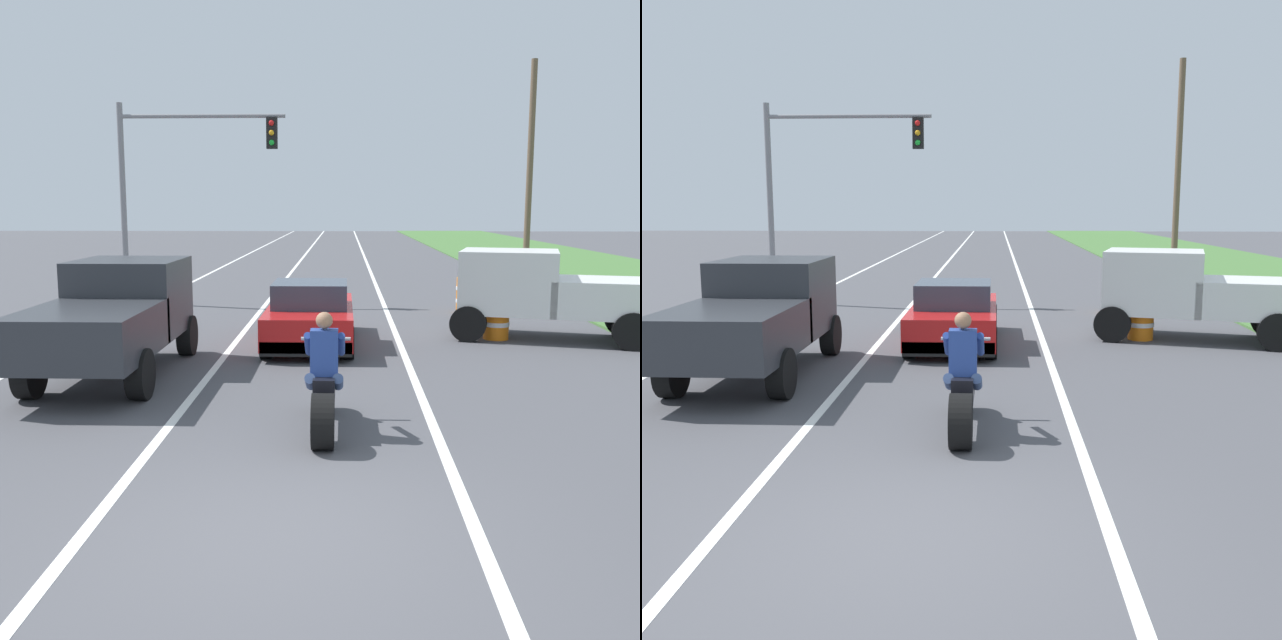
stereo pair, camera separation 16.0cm
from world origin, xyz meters
The scene contains 12 objects.
ground_plane centered at (0.00, 0.00, 0.00)m, with size 160.00×160.00×0.00m, color #4C4C51.
lane_stripe_left_solid centered at (-5.40, 20.00, 0.00)m, with size 0.14×120.00×0.01m, color white.
lane_stripe_right_solid centered at (1.80, 20.00, 0.00)m, with size 0.14×120.00×0.01m, color white.
lane_stripe_centre_dashed centered at (-1.80, 20.00, 0.00)m, with size 0.14×120.00×0.01m, color white.
motorcycle_with_rider centered at (0.32, 2.97, 0.59)m, with size 0.70×2.21×1.62m.
sports_car_red centered at (-0.14, 9.16, 0.63)m, with size 1.84×4.30×1.37m.
pickup_truck_left_lane_dark_grey centered at (-3.43, 6.17, 1.11)m, with size 2.02×4.80×1.98m.
pickup_truck_right_shoulder_white centered at (5.22, 9.93, 1.11)m, with size 5.14×3.14×1.98m.
traffic_light_mast_near centered at (-4.55, 15.61, 4.03)m, with size 5.03×0.34×6.00m.
utility_pole_roadside centered at (7.74, 22.25, 4.23)m, with size 0.24×0.24×8.45m, color brown.
construction_barrel_nearest centered at (4.01, 9.87, 0.50)m, with size 0.58×0.58×1.00m.
construction_barrel_mid centered at (4.01, 13.83, 0.50)m, with size 0.58×0.58×1.00m.
Camera 1 is at (0.57, -6.08, 2.96)m, focal length 40.05 mm.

